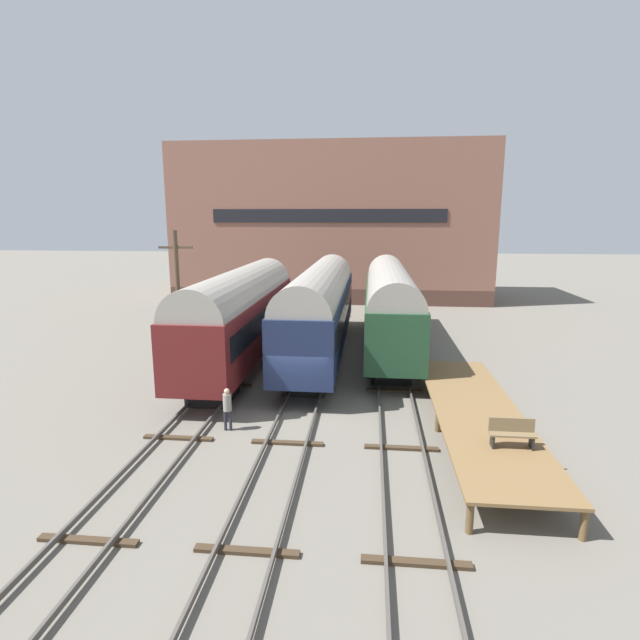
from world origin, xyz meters
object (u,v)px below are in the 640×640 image
train_car_maroon (241,312)px  train_car_green (390,302)px  person_worker (227,405)px  train_car_navy (320,305)px  utility_pole (178,298)px  bench (512,432)px

train_car_maroon → train_car_green: (8.14, 4.50, -0.04)m
train_car_maroon → person_worker: (1.60, -8.34, -2.04)m
train_car_navy → utility_pole: utility_pole is taller
utility_pole → train_car_maroon: bearing=13.7°
train_car_maroon → utility_pole: utility_pole is taller
person_worker → utility_pole: (-4.72, 7.58, 2.85)m
train_car_green → train_car_maroon: bearing=-151.1°
train_car_navy → bench: bearing=-61.1°
train_car_green → utility_pole: size_ratio=2.40×
train_car_navy → train_car_green: bearing=24.4°
train_car_maroon → bench: size_ratio=11.22×
train_car_maroon → bench: (11.44, -10.72, -1.61)m
train_car_maroon → bench: bearing=-43.1°
bench → utility_pole: utility_pole is taller
train_car_maroon → train_car_navy: 4.86m
train_car_green → bench: (3.30, -15.22, -1.57)m
train_car_navy → person_worker: train_car_navy is taller
utility_pole → bench: bearing=-34.4°
train_car_maroon → train_car_green: train_car_maroon is taller
train_car_maroon → utility_pole: size_ratio=2.12×
train_car_navy → person_worker: bearing=-102.6°
train_car_green → train_car_navy: bearing=-155.6°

